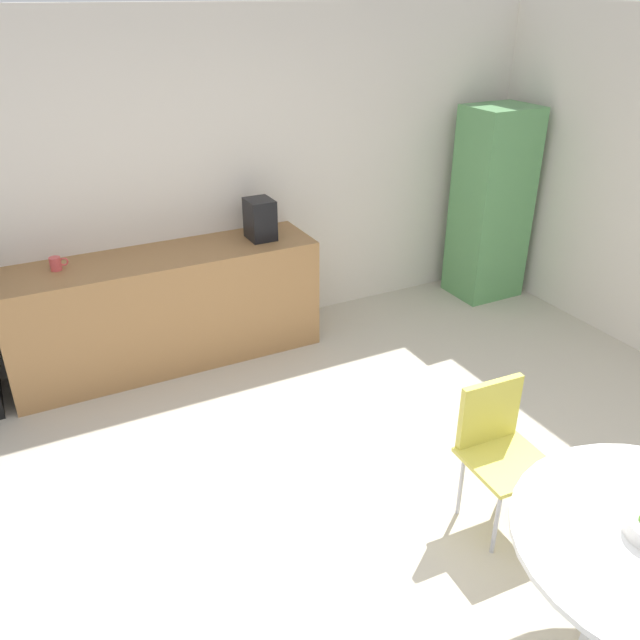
% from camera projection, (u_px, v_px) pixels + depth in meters
% --- Properties ---
extents(ground_plane, '(6.00, 6.00, 0.00)m').
position_uv_depth(ground_plane, '(414.00, 566.00, 3.36)').
color(ground_plane, beige).
extents(wall_back, '(6.00, 0.10, 2.60)m').
position_uv_depth(wall_back, '(210.00, 183.00, 5.14)').
color(wall_back, silver).
rests_on(wall_back, ground_plane).
extents(counter_block, '(2.37, 0.60, 0.90)m').
position_uv_depth(counter_block, '(167.00, 309.00, 5.03)').
color(counter_block, '#9E7042').
rests_on(counter_block, ground_plane).
extents(locker_cabinet, '(0.60, 0.50, 1.77)m').
position_uv_depth(locker_cabinet, '(491.00, 205.00, 6.00)').
color(locker_cabinet, '#599959').
rests_on(locker_cabinet, ground_plane).
extents(chair_yellow, '(0.44, 0.44, 0.83)m').
position_uv_depth(chair_yellow, '(497.00, 439.00, 3.47)').
color(chair_yellow, silver).
rests_on(chair_yellow, ground_plane).
extents(mug_white, '(0.13, 0.08, 0.09)m').
position_uv_depth(mug_white, '(56.00, 264.00, 4.56)').
color(mug_white, '#D84C4C').
rests_on(mug_white, counter_block).
extents(coffee_maker, '(0.20, 0.24, 0.32)m').
position_uv_depth(coffee_maker, '(260.00, 219.00, 5.08)').
color(coffee_maker, black).
rests_on(coffee_maker, counter_block).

